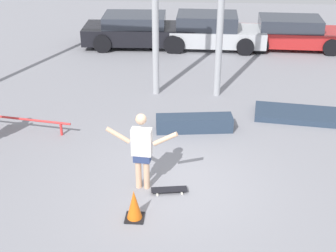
# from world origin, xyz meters

# --- Properties ---
(ground_plane) EXTENTS (36.00, 36.00, 0.00)m
(ground_plane) POSITION_xyz_m (0.00, 0.00, 0.00)
(ground_plane) COLOR gray
(skateboarder) EXTENTS (1.52, 0.24, 1.76)m
(skateboarder) POSITION_xyz_m (-0.73, -0.14, 0.98)
(skateboarder) COLOR #DBAD89
(skateboarder) RESTS_ON ground_plane
(skateboard) EXTENTS (0.79, 0.34, 0.08)m
(skateboard) POSITION_xyz_m (-0.15, -0.28, 0.06)
(skateboard) COLOR black
(skateboard) RESTS_ON ground_plane
(grind_box) EXTENTS (2.07, 0.75, 0.41)m
(grind_box) POSITION_xyz_m (0.30, 2.61, 0.20)
(grind_box) COLOR #28384C
(grind_box) RESTS_ON ground_plane
(manual_pad) EXTENTS (3.55, 1.50, 0.16)m
(manual_pad) POSITION_xyz_m (3.73, 3.55, 0.08)
(manual_pad) COLOR #28384C
(manual_pad) RESTS_ON ground_plane
(grind_rail) EXTENTS (3.01, 0.51, 0.37)m
(grind_rail) POSITION_xyz_m (-4.37, 2.26, 0.30)
(grind_rail) COLOR red
(grind_rail) RESTS_ON ground_plane
(parked_car_black) EXTENTS (4.48, 2.13, 1.29)m
(parked_car_black) POSITION_xyz_m (-2.13, 9.83, 0.64)
(parked_car_black) COLOR black
(parked_car_black) RESTS_ON ground_plane
(parked_car_silver) EXTENTS (4.28, 1.95, 1.36)m
(parked_car_silver) POSITION_xyz_m (0.73, 9.84, 0.66)
(parked_car_silver) COLOR #B7BABF
(parked_car_silver) RESTS_ON ground_plane
(parked_car_red) EXTENTS (4.37, 1.91, 1.23)m
(parked_car_red) POSITION_xyz_m (4.00, 10.01, 0.60)
(parked_car_red) COLOR red
(parked_car_red) RESTS_ON ground_plane
(traffic_cone) EXTENTS (0.37, 0.37, 0.65)m
(traffic_cone) POSITION_xyz_m (-0.77, -1.21, 0.32)
(traffic_cone) COLOR black
(traffic_cone) RESTS_ON ground_plane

